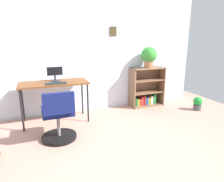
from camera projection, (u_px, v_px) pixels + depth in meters
ground_plane at (125, 169)px, 2.36m from camera, size 6.24×6.24×0.00m
wall_back at (80, 55)px, 4.00m from camera, size 5.20×0.12×2.32m
desk at (54, 86)px, 3.53m from camera, size 1.17×0.51×0.73m
monitor at (55, 74)px, 3.59m from camera, size 0.27×0.17×0.25m
keyboard at (56, 83)px, 3.41m from camera, size 0.35×0.14×0.02m
office_chair at (58, 119)px, 2.95m from camera, size 0.52×0.55×0.78m
bookshelf_low at (146, 89)px, 4.52m from camera, size 0.76×0.30×0.86m
potted_plant_on_shelf at (149, 56)px, 4.29m from camera, size 0.33×0.33×0.44m
potted_plant_floor at (198, 103)px, 4.25m from camera, size 0.18×0.18×0.28m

